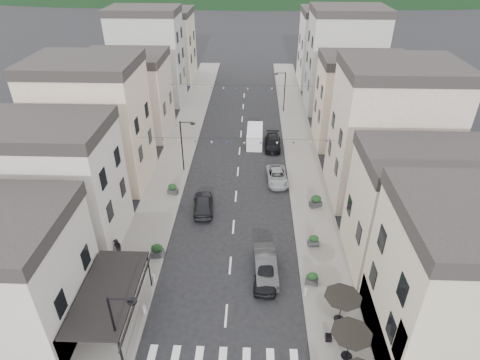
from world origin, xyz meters
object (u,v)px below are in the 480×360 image
object	(u,v)px
parked_car_a	(266,273)
delivery_van	(255,136)
pedestrian_b	(117,249)
parked_car_b	(265,265)
parked_car_d	(273,143)
pedestrian_a	(132,263)
parked_car_e	(203,204)
parked_car_c	(277,176)

from	to	relation	value
parked_car_a	delivery_van	world-z (taller)	delivery_van
pedestrian_b	parked_car_b	bearing A→B (deg)	23.98
parked_car_b	pedestrian_b	size ratio (longest dim) A/B	2.71
parked_car_d	pedestrian_a	bearing A→B (deg)	-116.35
parked_car_e	parked_car_a	bearing A→B (deg)	116.75
parked_car_c	delivery_van	size ratio (longest dim) A/B	0.95
pedestrian_a	parked_car_d	bearing A→B (deg)	65.14
parked_car_a	parked_car_b	world-z (taller)	parked_car_b
parked_car_a	parked_car_e	xyz separation A→B (m)	(-5.82, 8.97, 0.04)
parked_car_a	pedestrian_b	xyz separation A→B (m)	(-12.00, 2.07, 0.27)
pedestrian_a	delivery_van	bearing A→B (deg)	70.83
parked_car_c	parked_car_e	xyz separation A→B (m)	(-7.30, -5.60, 0.13)
delivery_van	parked_car_b	bearing A→B (deg)	-86.50
delivery_van	pedestrian_a	xyz separation A→B (m)	(-9.37, -23.21, -0.14)
parked_car_e	pedestrian_b	bearing A→B (deg)	41.93
pedestrian_a	parked_car_c	bearing A→B (deg)	52.88
parked_car_d	parked_car_b	bearing A→B (deg)	-92.08
parked_car_a	pedestrian_a	bearing A→B (deg)	-179.45
delivery_van	pedestrian_b	size ratio (longest dim) A/B	2.75
parked_car_a	parked_car_b	distance (m)	0.83
parked_car_b	parked_car_c	size ratio (longest dim) A/B	1.04
parked_car_e	pedestrian_a	xyz separation A→B (m)	(-4.51, -8.53, 0.22)
parked_car_b	parked_car_e	size ratio (longest dim) A/B	1.06
parked_car_d	pedestrian_a	xyz separation A→B (m)	(-11.62, -22.17, 0.31)
parked_car_c	parked_car_a	bearing A→B (deg)	-99.53
parked_car_a	parked_car_d	world-z (taller)	parked_car_a
delivery_van	pedestrian_b	bearing A→B (deg)	-116.00
delivery_van	parked_car_c	bearing A→B (deg)	-73.84
parked_car_b	parked_car_d	size ratio (longest dim) A/B	1.02
parked_car_b	delivery_van	distance (m)	22.85
pedestrian_a	pedestrian_b	distance (m)	2.33
parked_car_d	pedestrian_b	xyz separation A→B (m)	(-13.29, -20.55, 0.32)
parked_car_d	parked_car_a	bearing A→B (deg)	-91.95
parked_car_e	pedestrian_a	world-z (taller)	pedestrian_a
parked_car_e	parked_car_d	bearing A→B (deg)	-123.77
pedestrian_b	parked_car_a	bearing A→B (deg)	20.12
delivery_van	parked_car_a	bearing A→B (deg)	-86.59
pedestrian_b	parked_car_d	bearing A→B (deg)	87.00
pedestrian_b	parked_car_c	bearing A→B (deg)	72.72
parked_car_e	delivery_van	bearing A→B (deg)	-114.53
parked_car_b	pedestrian_a	world-z (taller)	pedestrian_a
parked_car_d	pedestrian_b	distance (m)	24.47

